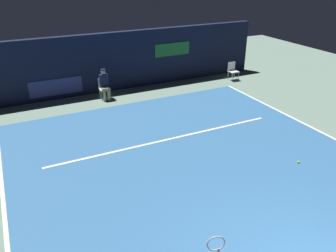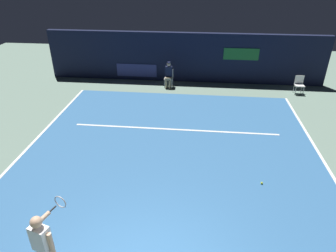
{
  "view_description": "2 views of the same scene",
  "coord_description": "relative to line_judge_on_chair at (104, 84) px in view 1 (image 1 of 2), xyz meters",
  "views": [
    {
      "loc": [
        -4.4,
        -2.52,
        5.33
      ],
      "look_at": [
        -0.23,
        5.96,
        0.8
      ],
      "focal_mm": 36.61,
      "sensor_mm": 36.0,
      "label": 1
    },
    {
      "loc": [
        0.8,
        -3.74,
        5.76
      ],
      "look_at": [
        -0.12,
        5.08,
        0.94
      ],
      "focal_mm": 32.21,
      "sensor_mm": 36.0,
      "label": 2
    }
  ],
  "objects": [
    {
      "name": "ground_plane",
      "position": [
        0.72,
        -6.5,
        -0.69
      ],
      "size": [
        29.91,
        29.91,
        0.0
      ],
      "primitive_type": "plane",
      "color": "slate"
    },
    {
      "name": "court_surface",
      "position": [
        0.72,
        -6.5,
        -0.68
      ],
      "size": [
        10.2,
        11.13,
        0.01
      ],
      "primitive_type": "cube",
      "color": "#336699",
      "rests_on": "ground"
    },
    {
      "name": "line_sideline_left",
      "position": [
        5.77,
        -6.5,
        -0.67
      ],
      "size": [
        0.1,
        11.13,
        0.01
      ],
      "primitive_type": "cube",
      "color": "white",
      "rests_on": "court_surface"
    },
    {
      "name": "line_sideline_right",
      "position": [
        -4.33,
        -6.5,
        -0.67
      ],
      "size": [
        0.1,
        11.13,
        0.01
      ],
      "primitive_type": "cube",
      "color": "white",
      "rests_on": "court_surface"
    },
    {
      "name": "line_service",
      "position": [
        0.72,
        -4.56,
        -0.67
      ],
      "size": [
        7.95,
        0.1,
        0.01
      ],
      "primitive_type": "cube",
      "color": "white",
      "rests_on": "court_surface"
    },
    {
      "name": "back_wall",
      "position": [
        0.72,
        1.06,
        0.61
      ],
      "size": [
        14.73,
        0.33,
        2.6
      ],
      "color": "#141933",
      "rests_on": "ground"
    },
    {
      "name": "line_judge_on_chair",
      "position": [
        0.0,
        0.0,
        0.0
      ],
      "size": [
        0.46,
        0.54,
        1.32
      ],
      "color": "white",
      "rests_on": "ground"
    },
    {
      "name": "courtside_chair_near",
      "position": [
        6.5,
        -0.18,
        -0.18
      ],
      "size": [
        0.44,
        0.42,
        0.88
      ],
      "color": "white",
      "rests_on": "ground"
    },
    {
      "name": "tennis_ball",
      "position": [
        3.54,
        -7.57,
        -0.64
      ],
      "size": [
        0.07,
        0.07,
        0.07
      ],
      "primitive_type": "sphere",
      "color": "#CCE033",
      "rests_on": "court_surface"
    }
  ]
}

